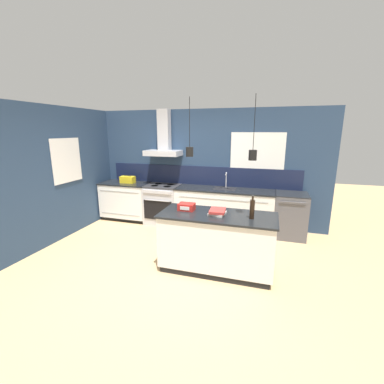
% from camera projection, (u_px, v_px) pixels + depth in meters
% --- Properties ---
extents(ground_plane, '(16.00, 16.00, 0.00)m').
position_uv_depth(ground_plane, '(169.00, 261.00, 4.32)').
color(ground_plane, tan).
rests_on(ground_plane, ground).
extents(wall_back, '(5.60, 2.17, 2.60)m').
position_uv_depth(wall_back, '(198.00, 165.00, 5.88)').
color(wall_back, navy).
rests_on(wall_back, ground_plane).
extents(wall_left, '(0.08, 3.80, 2.60)m').
position_uv_depth(wall_left, '(72.00, 171.00, 5.35)').
color(wall_left, navy).
rests_on(wall_left, ground_plane).
extents(counter_run_left, '(1.18, 0.64, 0.91)m').
position_uv_depth(counter_run_left, '(127.00, 201.00, 6.29)').
color(counter_run_left, black).
rests_on(counter_run_left, ground_plane).
extents(counter_run_sink, '(2.11, 0.64, 1.25)m').
position_uv_depth(counter_run_sink, '(224.00, 209.00, 5.61)').
color(counter_run_sink, black).
rests_on(counter_run_sink, ground_plane).
extents(oven_range, '(0.78, 0.66, 0.91)m').
position_uv_depth(oven_range, '(163.00, 204.00, 6.01)').
color(oven_range, '#B5B5BA').
rests_on(oven_range, ground_plane).
extents(dishwasher, '(0.63, 0.65, 0.91)m').
position_uv_depth(dishwasher, '(290.00, 215.00, 5.23)').
color(dishwasher, '#4C4C51').
rests_on(dishwasher, ground_plane).
extents(kitchen_island, '(1.75, 0.76, 0.91)m').
position_uv_depth(kitchen_island, '(217.00, 242.00, 3.96)').
color(kitchen_island, black).
rests_on(kitchen_island, ground_plane).
extents(bottle_on_island, '(0.07, 0.07, 0.34)m').
position_uv_depth(bottle_on_island, '(252.00, 209.00, 3.63)').
color(bottle_on_island, black).
rests_on(bottle_on_island, kitchen_island).
extents(book_stack, '(0.25, 0.31, 0.07)m').
position_uv_depth(book_stack, '(217.00, 212.00, 3.85)').
color(book_stack, silver).
rests_on(book_stack, kitchen_island).
extents(red_supply_box, '(0.25, 0.19, 0.11)m').
position_uv_depth(red_supply_box, '(187.00, 207.00, 4.05)').
color(red_supply_box, red).
rests_on(red_supply_box, kitchen_island).
extents(yellow_toolbox, '(0.34, 0.18, 0.19)m').
position_uv_depth(yellow_toolbox, '(128.00, 180.00, 6.14)').
color(yellow_toolbox, gold).
rests_on(yellow_toolbox, counter_run_left).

